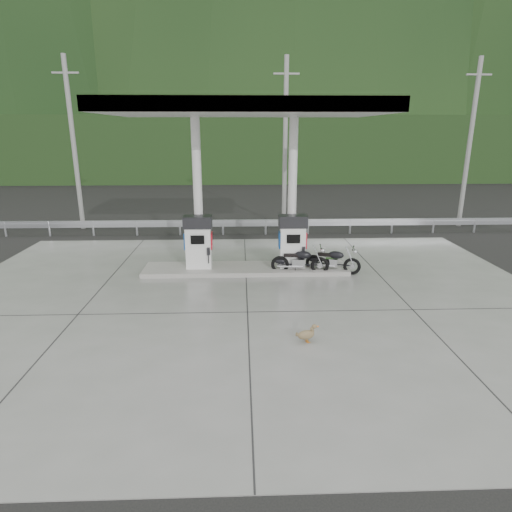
{
  "coord_description": "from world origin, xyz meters",
  "views": [
    {
      "loc": [
        -0.15,
        -11.58,
        4.71
      ],
      "look_at": [
        0.3,
        1.0,
        1.0
      ],
      "focal_mm": 30.0,
      "sensor_mm": 36.0,
      "label": 1
    }
  ],
  "objects_px": {
    "motorcycle_left": "(300,261)",
    "motorcycle_right": "(333,261)",
    "gas_pump_right": "(292,241)",
    "duck": "(306,335)",
    "gas_pump_left": "(198,242)"
  },
  "relations": [
    {
      "from": "motorcycle_left",
      "to": "motorcycle_right",
      "type": "xyz_separation_m",
      "value": [
        1.14,
        0.06,
        -0.02
      ]
    },
    {
      "from": "gas_pump_left",
      "to": "motorcycle_right",
      "type": "distance_m",
      "value": 4.62
    },
    {
      "from": "gas_pump_right",
      "to": "motorcycle_left",
      "type": "distance_m",
      "value": 0.74
    },
    {
      "from": "gas_pump_left",
      "to": "motorcycle_left",
      "type": "bearing_deg",
      "value": -5.56
    },
    {
      "from": "gas_pump_right",
      "to": "motorcycle_right",
      "type": "relative_size",
      "value": 1.03
    },
    {
      "from": "motorcycle_left",
      "to": "motorcycle_right",
      "type": "distance_m",
      "value": 1.14
    },
    {
      "from": "motorcycle_left",
      "to": "motorcycle_right",
      "type": "height_order",
      "value": "motorcycle_left"
    },
    {
      "from": "gas_pump_left",
      "to": "duck",
      "type": "xyz_separation_m",
      "value": [
        2.92,
        -5.24,
        -0.87
      ]
    },
    {
      "from": "gas_pump_right",
      "to": "motorcycle_left",
      "type": "xyz_separation_m",
      "value": [
        0.23,
        -0.33,
        -0.62
      ]
    },
    {
      "from": "gas_pump_left",
      "to": "gas_pump_right",
      "type": "xyz_separation_m",
      "value": [
        3.2,
        0.0,
        0.0
      ]
    },
    {
      "from": "gas_pump_right",
      "to": "motorcycle_right",
      "type": "bearing_deg",
      "value": -11.43
    },
    {
      "from": "motorcycle_right",
      "to": "duck",
      "type": "bearing_deg",
      "value": -89.12
    },
    {
      "from": "gas_pump_left",
      "to": "gas_pump_right",
      "type": "height_order",
      "value": "same"
    },
    {
      "from": "motorcycle_left",
      "to": "duck",
      "type": "xyz_separation_m",
      "value": [
        -0.51,
        -4.9,
        -0.25
      ]
    },
    {
      "from": "gas_pump_right",
      "to": "motorcycle_left",
      "type": "height_order",
      "value": "gas_pump_right"
    }
  ]
}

